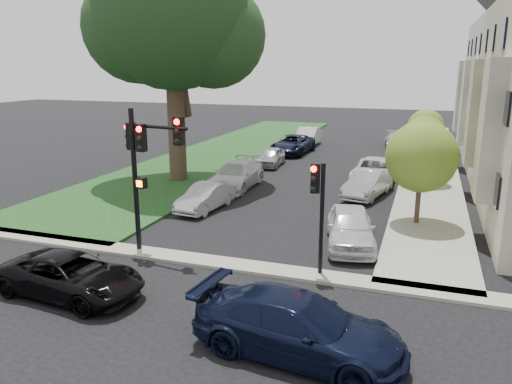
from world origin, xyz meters
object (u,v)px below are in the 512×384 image
(small_tree_b, at_px, (424,139))
(car_parked_9, at_px, (308,137))
(traffic_signal_secondary, at_px, (318,198))
(car_parked_0, at_px, (350,227))
(car_cross_far, at_px, (298,326))
(car_parked_5, at_px, (205,197))
(car_parked_7, at_px, (271,157))
(car_parked_6, at_px, (236,175))
(car_parked_8, at_px, (293,144))
(car_parked_4, at_px, (397,141))
(car_cross_near, at_px, (71,276))
(car_parked_1, at_px, (367,184))
(small_tree_a, at_px, (422,157))
(traffic_signal_main, at_px, (144,155))
(small_tree_c, at_px, (426,127))
(car_parked_2, at_px, (374,171))
(eucalyptus, at_px, (171,10))

(small_tree_b, bearing_deg, car_parked_9, 129.15)
(small_tree_b, distance_m, traffic_signal_secondary, 15.50)
(car_parked_0, xyz_separation_m, car_parked_9, (-7.40, 23.98, 0.02))
(car_cross_far, height_order, car_parked_0, car_cross_far)
(small_tree_b, relative_size, car_parked_9, 0.85)
(car_parked_5, bearing_deg, car_parked_7, 97.41)
(car_parked_6, height_order, car_parked_8, car_parked_6)
(car_parked_4, distance_m, car_parked_5, 23.58)
(car_cross_near, relative_size, car_parked_5, 1.22)
(small_tree_b, xyz_separation_m, car_cross_far, (-2.46, -20.06, -1.93))
(car_parked_1, relative_size, car_parked_8, 0.80)
(small_tree_a, xyz_separation_m, car_parked_5, (-9.95, -0.85, -2.46))
(traffic_signal_secondary, distance_m, car_parked_5, 9.39)
(traffic_signal_main, height_order, car_parked_5, traffic_signal_main)
(traffic_signal_secondary, bearing_deg, small_tree_c, 82.23)
(car_parked_1, height_order, car_parked_2, car_parked_2)
(small_tree_b, xyz_separation_m, car_parked_1, (-2.70, -4.05, -1.99))
(car_cross_far, height_order, car_parked_8, car_cross_far)
(small_tree_b, height_order, car_parked_2, small_tree_b)
(small_tree_b, height_order, car_cross_near, small_tree_b)
(traffic_signal_secondary, distance_m, car_parked_1, 11.33)
(small_tree_b, distance_m, car_cross_near, 21.68)
(car_cross_far, relative_size, car_parked_5, 1.38)
(car_parked_1, distance_m, car_parked_2, 3.53)
(car_cross_near, bearing_deg, car_parked_1, -20.19)
(car_parked_4, xyz_separation_m, car_parked_6, (-7.86, -17.63, 0.10))
(small_tree_c, relative_size, car_parked_0, 0.86)
(traffic_signal_secondary, bearing_deg, car_cross_far, -82.92)
(small_tree_a, distance_m, car_parked_6, 11.08)
(car_parked_2, distance_m, car_parked_9, 14.46)
(car_parked_0, distance_m, car_parked_1, 7.87)
(small_tree_a, xyz_separation_m, car_parked_4, (-2.28, 21.45, -2.44))
(eucalyptus, height_order, car_parked_8, eucalyptus)
(small_tree_a, relative_size, traffic_signal_secondary, 1.19)
(small_tree_a, xyz_separation_m, small_tree_c, (0.00, 15.57, -0.52))
(small_tree_c, distance_m, car_parked_6, 15.62)
(car_parked_2, bearing_deg, car_cross_near, -109.61)
(car_parked_4, bearing_deg, small_tree_a, -90.76)
(small_tree_c, relative_size, traffic_signal_secondary, 0.99)
(car_parked_7, bearing_deg, car_parked_5, -92.41)
(car_parked_1, relative_size, car_parked_5, 1.12)
(car_parked_1, bearing_deg, car_parked_5, -132.85)
(car_parked_7, bearing_deg, car_parked_2, -24.68)
(traffic_signal_main, distance_m, car_parked_2, 16.45)
(traffic_signal_main, bearing_deg, car_parked_9, 90.53)
(eucalyptus, distance_m, traffic_signal_main, 13.69)
(car_cross_far, xyz_separation_m, car_parked_2, (-0.24, 19.54, -0.04))
(car_parked_0, bearing_deg, car_parked_9, 95.67)
(eucalyptus, relative_size, car_parked_4, 3.21)
(eucalyptus, xyz_separation_m, car_parked_6, (4.13, -0.60, -9.24))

